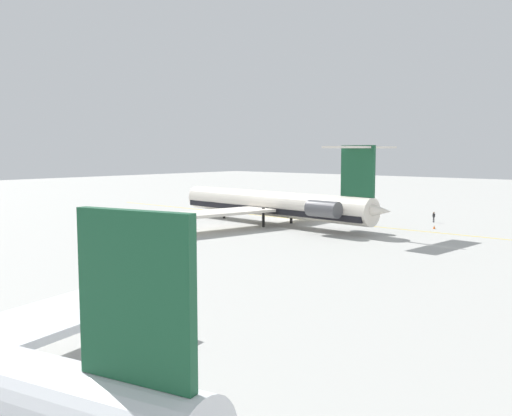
% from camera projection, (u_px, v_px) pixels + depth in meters
% --- Properties ---
extents(ground, '(342.72, 342.72, 0.00)m').
position_uv_depth(ground, '(286.00, 220.00, 99.52)').
color(ground, '#ADADA8').
extents(main_jetliner, '(44.26, 39.21, 12.89)m').
position_uv_depth(main_jetliner, '(277.00, 204.00, 91.73)').
color(main_jetliner, silver).
rests_on(main_jetliner, ground).
extents(ground_crew_near_nose, '(0.39, 0.31, 1.83)m').
position_uv_depth(ground_crew_near_nose, '(100.00, 219.00, 91.15)').
color(ground_crew_near_nose, black).
rests_on(ground_crew_near_nose, ground).
extents(ground_crew_near_tail, '(0.27, 0.40, 1.67)m').
position_uv_depth(ground_crew_near_tail, '(114.00, 216.00, 95.49)').
color(ground_crew_near_tail, black).
rests_on(ground_crew_near_tail, ground).
extents(ground_crew_portside, '(0.45, 0.29, 1.79)m').
position_uv_depth(ground_crew_portside, '(434.00, 216.00, 95.31)').
color(ground_crew_portside, black).
rests_on(ground_crew_portside, ground).
extents(safety_cone_nose, '(0.40, 0.40, 0.55)m').
position_uv_depth(safety_cone_nose, '(237.00, 207.00, 119.00)').
color(safety_cone_nose, '#EA590F').
rests_on(safety_cone_nose, ground).
extents(safety_cone_wingtip, '(0.40, 0.40, 0.55)m').
position_uv_depth(safety_cone_wingtip, '(434.00, 227.00, 87.62)').
color(safety_cone_wingtip, '#EA590F').
rests_on(safety_cone_wingtip, ground).
extents(taxiway_centreline, '(102.10, 0.54, 0.01)m').
position_uv_depth(taxiway_centreline, '(303.00, 220.00, 99.47)').
color(taxiway_centreline, gold).
rests_on(taxiway_centreline, ground).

